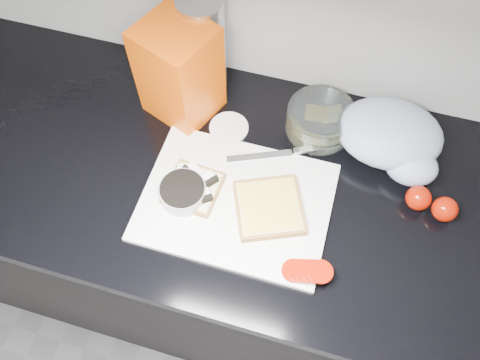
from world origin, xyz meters
name	(u,v)px	position (x,y,z in m)	size (l,w,h in m)	color
base_cabinet	(269,259)	(0.00, 1.20, 0.43)	(3.50, 0.60, 0.86)	black
countertop	(279,189)	(0.00, 1.20, 0.88)	(3.50, 0.64, 0.04)	black
cutting_board	(236,202)	(-0.08, 1.13, 0.91)	(0.40, 0.30, 0.01)	white
bread_left	(193,186)	(-0.18, 1.13, 0.92)	(0.12, 0.12, 0.04)	beige
bread_right	(269,208)	(-0.01, 1.13, 0.92)	(0.19, 0.19, 0.02)	beige
tomato_slices	(307,271)	(0.10, 1.01, 0.92)	(0.11, 0.07, 0.02)	#9B1403
knife	(288,152)	(0.00, 1.28, 0.92)	(0.21, 0.10, 0.01)	silver
seed_tub	(183,193)	(-0.19, 1.11, 0.93)	(0.10, 0.10, 0.05)	#9DA2A3
tub_lid	(229,128)	(-0.15, 1.31, 0.90)	(0.09, 0.09, 0.01)	white
glass_bowl	(320,120)	(0.05, 1.37, 0.93)	(0.16, 0.16, 0.07)	silver
bread_bag	(179,72)	(-0.28, 1.35, 1.02)	(0.15, 0.14, 0.24)	#DA4603
steel_canister	(203,45)	(-0.25, 1.44, 1.02)	(0.10, 0.10, 0.25)	#B5B5BA
grocery_bag	(393,138)	(0.21, 1.36, 0.95)	(0.24, 0.21, 0.10)	#AEBAD6
whole_tomatoes	(432,204)	(0.32, 1.23, 0.93)	(0.11, 0.07, 0.05)	#9B1403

